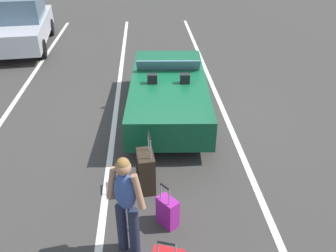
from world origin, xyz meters
The scene contains 9 objects.
ground_plane centered at (0.00, 0.00, 0.00)m, with size 80.00×80.00×0.00m, color #383533.
lot_line_near centered at (0.00, -1.39, 0.00)m, with size 18.00×0.12×0.01m, color silver.
lot_line_mid centered at (0.00, 1.31, 0.00)m, with size 18.00×0.12×0.01m, color silver.
lot_line_far centered at (0.00, 4.01, 0.00)m, with size 18.00×0.12×0.01m, color silver.
convertible_car centered at (0.21, -0.01, 0.59)m, with size 4.23×2.02×1.24m.
suitcase_large_black centered at (-2.69, 0.59, 0.37)m, with size 0.51×0.35×1.12m.
suitcase_small_carryon centered at (-3.58, 0.26, 0.25)m, with size 0.39×0.37×0.81m.
traveler_person centered at (-4.05, 0.85, 0.93)m, with size 0.38×0.57×1.65m.
parked_sedan_near centered at (5.66, 5.01, 0.89)m, with size 4.68×2.31×1.82m.
Camera 1 is at (-7.62, 0.53, 4.23)m, focal length 37.84 mm.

